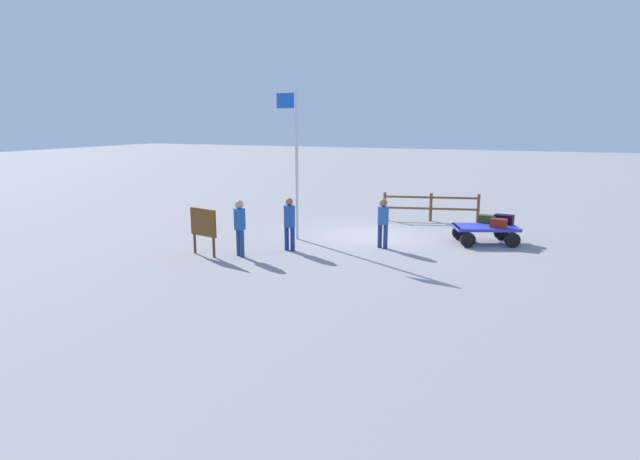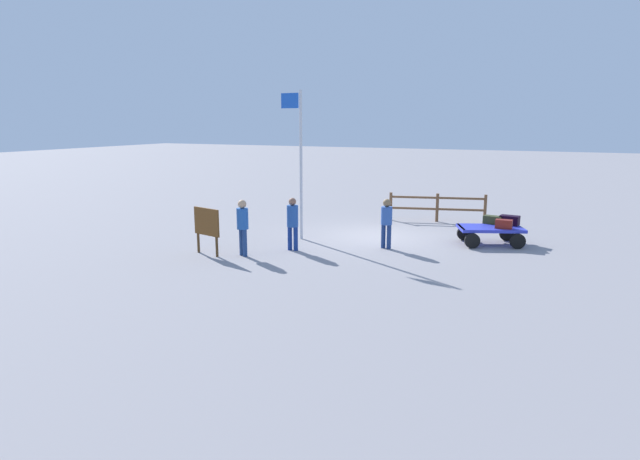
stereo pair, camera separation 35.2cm
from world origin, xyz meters
TOP-DOWN VIEW (x-y plane):
  - ground_plane at (0.00, 0.00)m, footprint 120.00×120.00m
  - luggage_cart at (-3.76, -0.34)m, footprint 2.31×1.92m
  - suitcase_dark at (-4.19, -0.24)m, footprint 0.52×0.29m
  - suitcase_navy at (-3.77, -0.94)m, footprint 0.65×0.42m
  - suitcase_maroon at (-4.29, -0.97)m, footprint 0.66×0.45m
  - worker_lead at (-0.84, 1.62)m, footprint 0.41×0.41m
  - worker_trailing at (1.74, 3.07)m, footprint 0.37×0.37m
  - worker_supervisor at (2.77, 4.32)m, footprint 0.47×0.47m
  - flagpole at (2.31, 1.45)m, footprint 0.80×0.15m
  - signboard at (3.84, 4.65)m, footprint 1.06×0.34m
  - wooden_fence at (-1.27, -3.72)m, footprint 3.72×1.02m

SIDE VIEW (x-z plane):
  - ground_plane at x=0.00m, z-range 0.00..0.00m
  - luggage_cart at x=-3.76m, z-range 0.15..0.74m
  - wooden_fence at x=-1.27m, z-range 0.08..1.22m
  - suitcase_navy at x=-3.77m, z-range 0.59..0.86m
  - suitcase_dark at x=-4.19m, z-range 0.59..0.88m
  - suitcase_maroon at x=-4.29m, z-range 0.59..0.90m
  - signboard at x=3.84m, z-range 0.21..1.64m
  - worker_lead at x=-0.84m, z-range 0.14..1.74m
  - worker_trailing at x=1.74m, z-range 0.14..1.80m
  - worker_supervisor at x=2.77m, z-range 0.15..1.86m
  - flagpole at x=2.31m, z-range 0.37..5.36m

